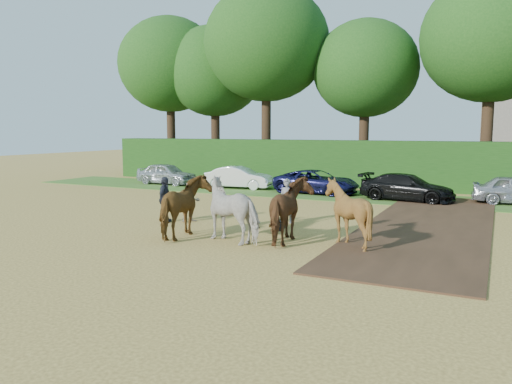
# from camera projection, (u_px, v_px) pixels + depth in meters

# --- Properties ---
(ground) EXTENTS (120.00, 120.00, 0.00)m
(ground) POSITION_uv_depth(u_px,v_px,m) (339.00, 264.00, 13.78)
(ground) COLOR gold
(ground) RESTS_ON ground
(earth_strip) EXTENTS (4.50, 17.00, 0.05)m
(earth_strip) POSITION_uv_depth(u_px,v_px,m) (429.00, 225.00, 19.35)
(earth_strip) COLOR #472D1C
(earth_strip) RESTS_ON ground
(grass_verge) EXTENTS (50.00, 5.00, 0.03)m
(grass_verge) POSITION_uv_depth(u_px,v_px,m) (416.00, 200.00, 26.24)
(grass_verge) COLOR #38601E
(grass_verge) RESTS_ON ground
(hedgerow) EXTENTS (46.00, 1.60, 3.00)m
(hedgerow) POSITION_uv_depth(u_px,v_px,m) (429.00, 166.00, 30.07)
(hedgerow) COLOR #14380F
(hedgerow) RESTS_ON ground
(spectator_near) EXTENTS (0.89, 0.97, 1.61)m
(spectator_near) POSITION_uv_depth(u_px,v_px,m) (191.00, 202.00, 19.96)
(spectator_near) COLOR #B1A58B
(spectator_near) RESTS_ON ground
(spectator_far) EXTENTS (0.75, 1.16, 1.83)m
(spectator_far) POSITION_uv_depth(u_px,v_px,m) (165.00, 200.00, 19.88)
(spectator_far) COLOR #21242D
(spectator_far) RESTS_ON ground
(plough_team) EXTENTS (7.07, 5.61, 2.12)m
(plough_team) POSITION_uv_depth(u_px,v_px,m) (265.00, 210.00, 16.51)
(plough_team) COLOR brown
(plough_team) RESTS_ON ground
(parked_cars) EXTENTS (35.11, 3.34, 1.46)m
(parked_cars) POSITION_uv_depth(u_px,v_px,m) (384.00, 185.00, 27.04)
(parked_cars) COLOR #AEB2B5
(parked_cars) RESTS_ON ground
(treeline) EXTENTS (48.70, 10.60, 14.21)m
(treeline) POSITION_uv_depth(u_px,v_px,m) (413.00, 49.00, 32.72)
(treeline) COLOR #382616
(treeline) RESTS_ON ground
(church) EXTENTS (5.20, 5.20, 27.00)m
(church) POSITION_uv_depth(u_px,v_px,m) (509.00, 45.00, 59.31)
(church) COLOR slate
(church) RESTS_ON ground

